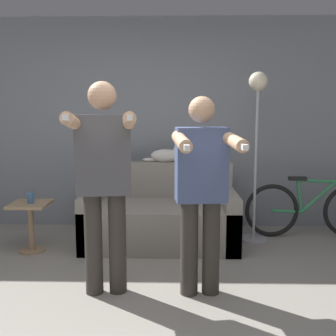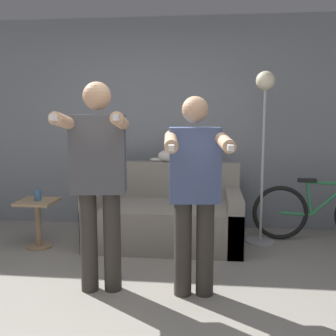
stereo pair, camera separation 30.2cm
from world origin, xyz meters
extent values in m
plane|color=gray|center=(0.00, 0.00, 0.00)|extent=(16.00, 16.00, 0.00)
cube|color=gray|center=(0.00, 2.47, 1.30)|extent=(10.00, 0.05, 2.60)
cube|color=gray|center=(0.15, 1.72, 0.23)|extent=(1.65, 0.91, 0.45)
cube|color=gray|center=(0.15, 2.10, 0.66)|extent=(1.65, 0.14, 0.42)
cube|color=gray|center=(-0.59, 1.72, 0.30)|extent=(0.16, 0.91, 0.59)
cube|color=gray|center=(0.90, 1.72, 0.30)|extent=(0.16, 0.91, 0.59)
cylinder|color=#38332D|center=(-0.33, 0.51, 0.41)|extent=(0.14, 0.14, 0.82)
cylinder|color=#38332D|center=(-0.14, 0.54, 0.41)|extent=(0.14, 0.14, 0.82)
cube|color=#4C4C51|center=(-0.24, 0.52, 1.12)|extent=(0.45, 0.27, 0.61)
sphere|color=tan|center=(-0.24, 0.52, 1.57)|extent=(0.22, 0.22, 0.22)
cylinder|color=tan|center=(-0.40, 0.25, 1.38)|extent=(0.16, 0.51, 0.14)
cube|color=white|center=(-0.37, 0.00, 1.41)|extent=(0.05, 0.13, 0.05)
cylinder|color=tan|center=(-0.01, 0.30, 1.38)|extent=(0.16, 0.51, 0.14)
cube|color=white|center=(0.03, 0.06, 1.41)|extent=(0.05, 0.13, 0.05)
cylinder|color=#38332D|center=(0.43, 0.51, 0.38)|extent=(0.14, 0.14, 0.76)
cylinder|color=#38332D|center=(0.61, 0.53, 0.38)|extent=(0.14, 0.14, 0.76)
cube|color=#475684|center=(0.52, 0.52, 1.05)|extent=(0.41, 0.26, 0.57)
sphere|color=tan|center=(0.52, 0.52, 1.47)|extent=(0.20, 0.20, 0.20)
cylinder|color=tan|center=(0.36, 0.25, 1.25)|extent=(0.15, 0.51, 0.13)
cube|color=white|center=(0.39, 0.01, 1.23)|extent=(0.05, 0.13, 0.04)
cylinder|color=tan|center=(0.73, 0.30, 1.25)|extent=(0.15, 0.51, 0.13)
cube|color=white|center=(0.76, 0.05, 1.23)|extent=(0.05, 0.13, 0.04)
ellipsoid|color=silver|center=(0.20, 2.10, 0.94)|extent=(0.34, 0.13, 0.15)
sphere|color=silver|center=(0.34, 2.10, 1.00)|extent=(0.12, 0.12, 0.12)
ellipsoid|color=silver|center=(0.02, 2.12, 0.89)|extent=(0.19, 0.04, 0.04)
cone|color=silver|center=(0.32, 2.08, 1.04)|extent=(0.04, 0.04, 0.03)
cone|color=silver|center=(0.32, 2.12, 1.04)|extent=(0.04, 0.04, 0.03)
cylinder|color=#B2B2B7|center=(1.21, 1.88, 0.01)|extent=(0.31, 0.31, 0.02)
cylinder|color=#B2B2B7|center=(1.21, 1.88, 0.86)|extent=(0.03, 0.03, 1.72)
sphere|color=#F4E5C1|center=(1.21, 1.88, 1.78)|extent=(0.20, 0.20, 0.20)
cylinder|color=#A38460|center=(-1.19, 1.46, 0.01)|extent=(0.27, 0.27, 0.02)
cylinder|color=#A38460|center=(-1.19, 1.46, 0.24)|extent=(0.06, 0.06, 0.49)
cube|color=#A38460|center=(-1.19, 1.46, 0.50)|extent=(0.39, 0.39, 0.03)
cylinder|color=#3D6693|center=(-1.18, 1.45, 0.58)|extent=(0.07, 0.07, 0.11)
torus|color=black|center=(1.44, 2.01, 0.31)|extent=(0.63, 0.05, 0.63)
cylinder|color=#338E56|center=(1.97, 2.01, 0.48)|extent=(0.40, 0.04, 0.39)
cylinder|color=#338E56|center=(1.75, 2.01, 0.48)|extent=(0.10, 0.04, 0.38)
cylinder|color=#338E56|center=(1.94, 2.01, 0.66)|extent=(0.44, 0.04, 0.05)
cylinder|color=#338E56|center=(1.61, 2.01, 0.30)|extent=(0.35, 0.04, 0.05)
cube|color=black|center=(1.72, 2.01, 0.69)|extent=(0.20, 0.07, 0.04)
camera|label=1|loc=(0.33, -2.48, 1.45)|focal=42.00mm
camera|label=2|loc=(0.64, -2.46, 1.45)|focal=42.00mm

